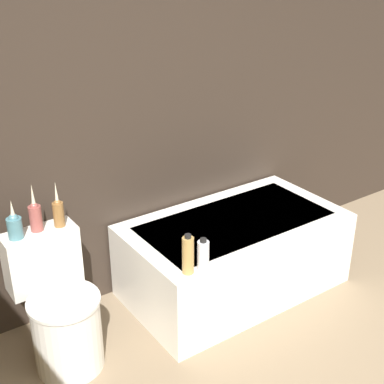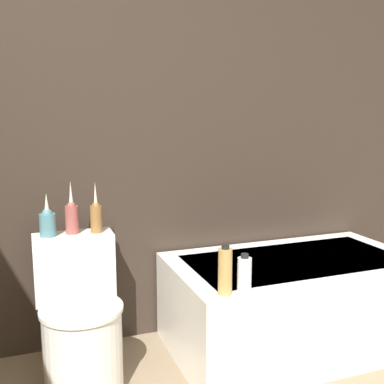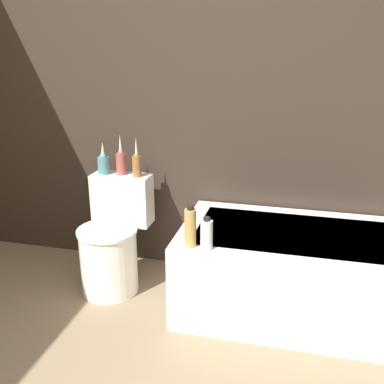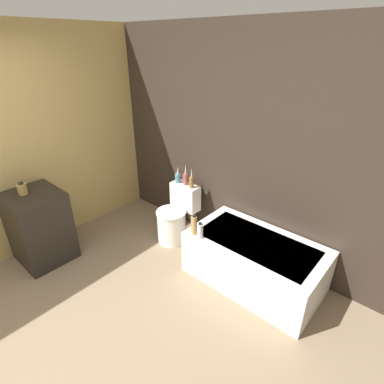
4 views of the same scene
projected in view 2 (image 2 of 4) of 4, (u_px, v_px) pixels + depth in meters
wall_back_tiled at (134, 119)px, 2.54m from camera, size 6.40×0.06×2.60m
bathtub at (294, 301)px, 2.58m from camera, size 1.41×0.79×0.51m
toilet at (81, 325)px, 2.18m from camera, size 0.40×0.55×0.72m
vase_gold at (48, 222)px, 2.23m from camera, size 0.08×0.08×0.22m
vase_silver at (72, 216)px, 2.28m from camera, size 0.07×0.07×0.27m
vase_bronze at (96, 216)px, 2.30m from camera, size 0.06×0.06×0.26m
shampoo_bottle_tall at (225, 271)px, 2.02m from camera, size 0.06×0.06×0.23m
shampoo_bottle_short at (244, 275)px, 2.05m from camera, size 0.07×0.07×0.18m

